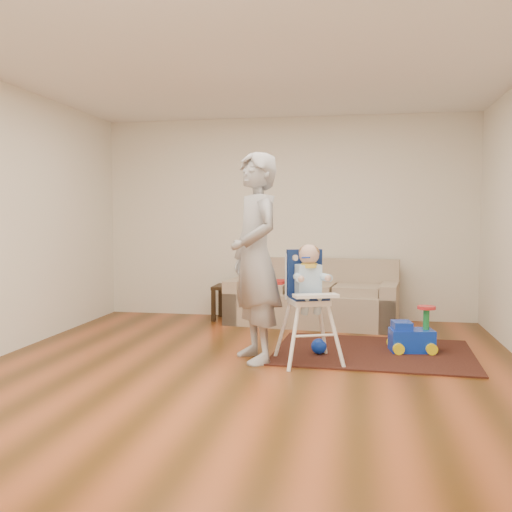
% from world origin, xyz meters
% --- Properties ---
extents(ground, '(5.50, 5.50, 0.00)m').
position_xyz_m(ground, '(0.00, 0.00, 0.00)').
color(ground, '#46270B').
rests_on(ground, ground).
extents(room_envelope, '(5.04, 5.52, 2.72)m').
position_xyz_m(room_envelope, '(0.00, 0.53, 1.88)').
color(room_envelope, '#EDE7D0').
rests_on(room_envelope, ground).
extents(sofa, '(2.22, 1.11, 0.82)m').
position_xyz_m(sofa, '(0.39, 2.30, 0.41)').
color(sofa, gray).
rests_on(sofa, ground).
extents(side_table, '(0.46, 0.46, 0.46)m').
position_xyz_m(side_table, '(-0.70, 2.45, 0.23)').
color(side_table, black).
rests_on(side_table, ground).
extents(area_rug, '(2.02, 1.55, 0.02)m').
position_xyz_m(area_rug, '(1.12, 0.86, 0.01)').
color(area_rug, black).
rests_on(area_rug, ground).
extents(ride_on_toy, '(0.47, 0.36, 0.47)m').
position_xyz_m(ride_on_toy, '(1.50, 0.94, 0.25)').
color(ride_on_toy, '#0E34C6').
rests_on(ride_on_toy, area_rug).
extents(toy_ball, '(0.15, 0.15, 0.15)m').
position_xyz_m(toy_ball, '(0.59, 0.66, 0.09)').
color(toy_ball, '#0E34C6').
rests_on(toy_ball, area_rug).
extents(high_chair, '(0.68, 0.68, 1.13)m').
position_xyz_m(high_chair, '(0.51, 0.36, 0.54)').
color(high_chair, white).
rests_on(high_chair, ground).
extents(adult, '(0.78, 0.86, 1.98)m').
position_xyz_m(adult, '(0.00, 0.36, 0.99)').
color(adult, gray).
rests_on(adult, ground).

